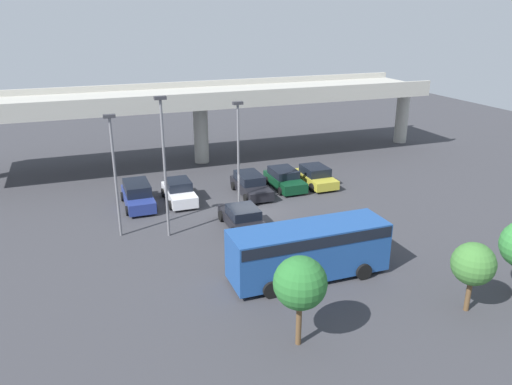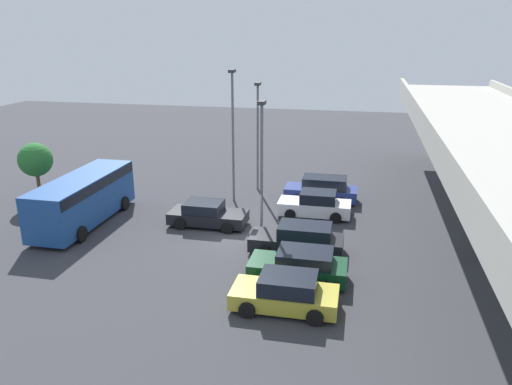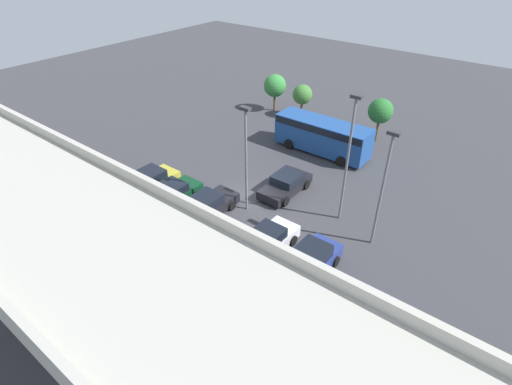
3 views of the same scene
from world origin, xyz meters
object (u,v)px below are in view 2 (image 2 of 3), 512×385
(parked_car_3, at_px, (299,239))
(parked_car_5, at_px, (286,293))
(parked_car_4, at_px, (300,266))
(shuttle_bus, at_px, (83,196))
(tree_front_left, at_px, (35,160))
(parked_car_2, at_px, (207,214))
(parked_car_1, at_px, (315,205))
(lamp_post_by_overpass, at_px, (258,128))
(lamp_post_near_aisle, at_px, (262,159))
(lamp_post_mid_lot, at_px, (233,127))
(parked_car_0, at_px, (322,190))

(parked_car_3, relative_size, parked_car_5, 1.10)
(parked_car_4, relative_size, shuttle_bus, 0.53)
(parked_car_3, distance_m, tree_front_left, 18.89)
(parked_car_5, bearing_deg, parked_car_2, -54.17)
(parked_car_1, xyz_separation_m, lamp_post_by_overpass, (-4.76, -4.68, 3.79))
(lamp_post_near_aisle, height_order, lamp_post_by_overpass, lamp_post_by_overpass)
(parked_car_3, height_order, parked_car_5, parked_car_3)
(shuttle_bus, bearing_deg, parked_car_5, -118.24)
(parked_car_4, xyz_separation_m, lamp_post_by_overpass, (-13.33, -4.79, 3.81))
(parked_car_1, bearing_deg, lamp_post_mid_lot, -18.41)
(lamp_post_near_aisle, xyz_separation_m, lamp_post_mid_lot, (-5.70, -3.08, 0.59))
(parked_car_2, relative_size, lamp_post_near_aisle, 0.60)
(parked_car_2, distance_m, lamp_post_by_overpass, 8.65)
(parked_car_2, height_order, lamp_post_near_aisle, lamp_post_near_aisle)
(parked_car_4, relative_size, lamp_post_by_overpass, 0.59)
(parked_car_1, relative_size, parked_car_4, 0.99)
(parked_car_4, bearing_deg, parked_car_5, 84.56)
(parked_car_2, relative_size, parked_car_5, 1.04)
(parked_car_4, bearing_deg, parked_car_0, -90.24)
(parked_car_2, relative_size, parked_car_3, 0.95)
(parked_car_3, height_order, lamp_post_by_overpass, lamp_post_by_overpass)
(parked_car_2, distance_m, tree_front_left, 12.70)
(parked_car_3, height_order, parked_car_4, parked_car_3)
(parked_car_4, relative_size, parked_car_5, 1.02)
(parked_car_0, height_order, lamp_post_near_aisle, lamp_post_near_aisle)
(parked_car_5, bearing_deg, parked_car_1, -90.72)
(parked_car_1, bearing_deg, tree_front_left, 3.43)
(lamp_post_near_aisle, relative_size, lamp_post_by_overpass, 0.99)
(parked_car_3, height_order, lamp_post_near_aisle, lamp_post_near_aisle)
(parked_car_0, bearing_deg, lamp_post_mid_lot, 10.39)
(parked_car_1, bearing_deg, parked_car_4, 90.73)
(tree_front_left, bearing_deg, parked_car_1, 93.43)
(parked_car_5, bearing_deg, lamp_post_by_overpass, -74.11)
(parked_car_1, distance_m, parked_car_4, 8.57)
(parked_car_2, bearing_deg, lamp_post_by_overpass, 78.94)
(lamp_post_mid_lot, bearing_deg, parked_car_5, 23.17)
(parked_car_1, distance_m, lamp_post_by_overpass, 7.67)
(lamp_post_by_overpass, distance_m, tree_front_left, 15.15)
(parked_car_4, distance_m, lamp_post_by_overpass, 14.67)
(parked_car_2, xyz_separation_m, parked_car_3, (2.68, 5.86, 0.05))
(parked_car_3, height_order, shuttle_bus, shuttle_bus)
(parked_car_1, bearing_deg, parked_car_3, 86.75)
(parked_car_0, relative_size, parked_car_2, 1.05)
(lamp_post_mid_lot, bearing_deg, lamp_post_near_aisle, 28.40)
(shuttle_bus, bearing_deg, parked_car_3, -96.53)
(parked_car_2, bearing_deg, parked_car_3, -24.63)
(parked_car_2, bearing_deg, lamp_post_near_aisle, -14.97)
(parked_car_3, bearing_deg, tree_front_left, -13.63)
(shuttle_bus, bearing_deg, parked_car_4, -108.46)
(lamp_post_near_aisle, xyz_separation_m, lamp_post_by_overpass, (-8.54, -2.01, 0.04))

